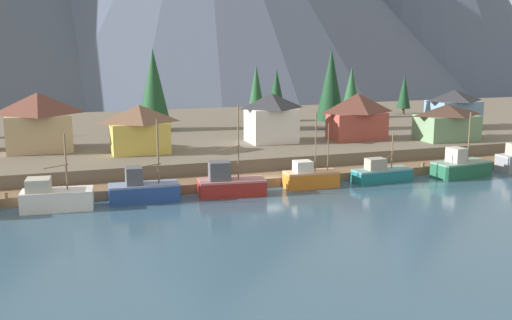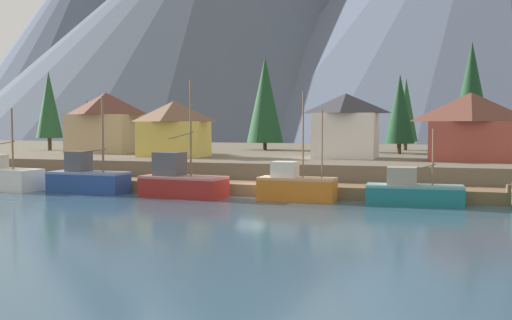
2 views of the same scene
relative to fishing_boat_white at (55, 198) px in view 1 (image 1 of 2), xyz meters
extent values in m
cube|color=#335166|center=(23.39, 21.95, -1.72)|extent=(400.00, 400.00, 1.00)
cube|color=brown|center=(23.39, 3.95, -0.72)|extent=(80.00, 4.00, 1.00)
cylinder|color=brown|center=(-4.61, 2.15, -0.42)|extent=(0.36, 0.36, 1.60)
cylinder|color=brown|center=(3.39, 2.15, -0.42)|extent=(0.36, 0.36, 1.60)
cylinder|color=brown|center=(11.39, 2.15, -0.42)|extent=(0.36, 0.36, 1.60)
cylinder|color=brown|center=(19.39, 2.15, -0.42)|extent=(0.36, 0.36, 1.60)
cylinder|color=brown|center=(27.39, 2.15, -0.42)|extent=(0.36, 0.36, 1.60)
cylinder|color=brown|center=(35.39, 2.15, -0.42)|extent=(0.36, 0.36, 1.60)
cylinder|color=brown|center=(43.39, 2.15, -0.42)|extent=(0.36, 0.36, 1.60)
cylinder|color=brown|center=(51.39, 2.15, -0.42)|extent=(0.36, 0.36, 1.60)
cube|color=#665B4C|center=(23.39, 33.95, 0.03)|extent=(400.00, 56.00, 2.50)
cube|color=silver|center=(0.23, -0.02, -0.34)|extent=(7.07, 3.63, 1.77)
cube|color=silver|center=(0.23, -0.02, 0.65)|extent=(7.07, 3.63, 0.20)
cube|color=#B2AD9E|center=(-1.46, 0.14, 1.38)|extent=(2.46, 2.45, 1.26)
cylinder|color=brown|center=(1.23, -0.12, 3.51)|extent=(0.17, 0.17, 5.52)
cylinder|color=brown|center=(0.28, -0.03, 3.12)|extent=(2.36, 0.35, 0.47)
cube|color=navy|center=(8.77, 0.35, -0.38)|extent=(7.19, 2.92, 1.69)
cube|color=#6C7DA2|center=(8.77, 0.35, 0.56)|extent=(7.19, 2.92, 0.20)
cube|color=#4C4C51|center=(7.79, 0.39, 1.56)|extent=(1.72, 2.01, 1.79)
cylinder|color=brown|center=(10.31, 0.30, 3.97)|extent=(0.20, 0.20, 6.62)
cylinder|color=brown|center=(9.28, 0.33, 2.52)|extent=(2.56, 0.24, 0.46)
cube|color=maroon|center=(18.09, -0.06, -0.44)|extent=(7.38, 3.71, 1.57)
cube|color=#AD6C6A|center=(18.09, -0.06, 0.45)|extent=(7.38, 3.71, 0.20)
cube|color=#4C4C51|center=(16.77, 0.08, 1.53)|extent=(2.42, 2.29, 1.95)
cylinder|color=brown|center=(18.81, -0.15, 4.52)|extent=(0.16, 0.16, 7.94)
cylinder|color=brown|center=(17.86, -0.04, 3.91)|extent=(2.33, 0.37, 0.69)
cube|color=#CC6B1E|center=(27.63, 0.56, -0.40)|extent=(6.16, 2.54, 1.65)
cube|color=tan|center=(27.63, 0.56, 0.53)|extent=(6.16, 2.54, 0.20)
cube|color=silver|center=(26.61, 0.59, 1.25)|extent=(1.97, 1.83, 1.24)
cylinder|color=brown|center=(28.10, 0.55, 4.03)|extent=(0.13, 0.13, 6.80)
cylinder|color=brown|center=(29.64, 0.50, 3.32)|extent=(0.11, 0.11, 5.37)
cube|color=#196B70|center=(36.69, 0.46, -0.55)|extent=(7.21, 2.73, 1.33)
cube|color=#679496|center=(36.69, 0.46, 0.21)|extent=(7.21, 2.73, 0.20)
cube|color=gray|center=(35.75, 0.41, 0.97)|extent=(2.25, 1.71, 1.32)
cylinder|color=brown|center=(37.98, 0.53, 2.42)|extent=(0.14, 0.14, 4.21)
cylinder|color=brown|center=(36.96, 0.48, 1.53)|extent=(2.48, 0.23, 0.82)
cube|color=#1E5B3D|center=(47.21, -0.27, -0.37)|extent=(7.47, 4.10, 1.70)
cube|color=gray|center=(47.21, -0.27, 0.58)|extent=(7.47, 4.10, 0.20)
cube|color=#B2AD9E|center=(46.29, -0.40, 1.56)|extent=(1.93, 2.27, 1.76)
cylinder|color=brown|center=(48.18, -0.14, 3.65)|extent=(0.17, 0.17, 5.94)
cube|color=#6B8E66|center=(53.04, 11.10, 3.04)|extent=(7.88, 5.38, 3.51)
pyramid|color=#422D23|center=(53.04, 11.10, 5.57)|extent=(8.28, 5.64, 1.55)
cube|color=#9E4238|center=(41.13, 15.42, 3.19)|extent=(7.74, 4.42, 3.83)
pyramid|color=brown|center=(41.13, 15.42, 6.49)|extent=(8.12, 4.64, 2.76)
cube|color=gold|center=(10.43, 14.64, 3.19)|extent=(7.03, 4.58, 3.83)
pyramid|color=brown|center=(10.43, 14.64, 6.22)|extent=(7.38, 4.81, 2.22)
cube|color=tan|center=(-1.47, 20.51, 3.63)|extent=(7.91, 6.72, 4.71)
pyramid|color=brown|center=(-1.47, 20.51, 7.35)|extent=(8.31, 7.05, 2.72)
cube|color=silver|center=(28.86, 17.24, 3.63)|extent=(6.38, 5.23, 4.70)
pyramid|color=#2D2D33|center=(28.86, 17.24, 7.00)|extent=(6.70, 5.50, 2.05)
cube|color=#6689A8|center=(61.13, 20.71, 3.47)|extent=(7.34, 5.44, 4.38)
pyramid|color=#2D2D33|center=(61.13, 20.71, 6.55)|extent=(7.71, 5.71, 1.78)
cylinder|color=#4C3823|center=(63.92, 39.74, 1.83)|extent=(0.50, 0.50, 1.11)
cone|color=#14381E|center=(63.92, 39.74, 5.60)|extent=(2.57, 2.57, 6.42)
cylinder|color=#4C3823|center=(51.74, 37.89, 2.18)|extent=(0.50, 0.50, 1.80)
cone|color=#1E4C28|center=(51.74, 37.89, 6.75)|extent=(3.20, 3.20, 7.35)
cylinder|color=#4C3823|center=(33.68, 38.22, 1.87)|extent=(0.50, 0.50, 1.19)
cone|color=#1E4C28|center=(33.68, 38.22, 6.74)|extent=(3.21, 3.21, 8.54)
cylinder|color=#4C3823|center=(41.47, 24.98, 2.06)|extent=(0.50, 0.50, 1.56)
cone|color=#14381E|center=(41.47, 24.98, 8.37)|extent=(4.50, 4.50, 11.06)
cylinder|color=#4C3823|center=(33.58, 27.98, 1.91)|extent=(0.50, 0.50, 1.25)
cone|color=#14381E|center=(33.58, 27.98, 6.65)|extent=(3.57, 3.57, 8.23)
cylinder|color=#4C3823|center=(15.29, 33.47, 1.79)|extent=(0.50, 0.50, 1.02)
cone|color=#194223|center=(15.29, 33.47, 8.15)|extent=(5.00, 5.00, 11.70)
camera|label=1|loc=(0.48, -60.90, 15.20)|focal=42.51mm
camera|label=2|loc=(38.83, -46.61, 4.93)|focal=42.94mm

